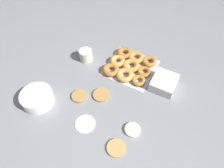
{
  "coord_description": "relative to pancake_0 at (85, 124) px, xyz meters",
  "views": [
    {
      "loc": [
        -0.37,
        0.56,
        0.97
      ],
      "look_at": [
        -0.03,
        -0.08,
        0.04
      ],
      "focal_mm": 32.0,
      "sensor_mm": 36.0,
      "label": 1
    }
  ],
  "objects": [
    {
      "name": "pancake_2",
      "position": [
        -0.21,
        0.04,
        0.0
      ],
      "size": [
        0.09,
        0.09,
        0.01
      ],
      "primitive_type": "cylinder",
      "color": "tan",
      "rests_on": "ground_plane"
    },
    {
      "name": "batter_bowl",
      "position": [
        0.31,
        0.01,
        0.03
      ],
      "size": [
        0.18,
        0.18,
        0.07
      ],
      "color": "white",
      "rests_on": "ground_plane"
    },
    {
      "name": "paper_cup",
      "position": [
        0.26,
        -0.41,
        0.03
      ],
      "size": [
        0.09,
        0.09,
        0.08
      ],
      "color": "beige",
      "rests_on": "ground_plane"
    },
    {
      "name": "ground_plane",
      "position": [
        0.02,
        -0.2,
        -0.0
      ],
      "size": [
        3.0,
        3.0,
        0.0
      ],
      "primitive_type": "plane",
      "color": "gray"
    },
    {
      "name": "pancake_3",
      "position": [
        0.01,
        -0.2,
        0.0
      ],
      "size": [
        0.1,
        0.1,
        0.01
      ],
      "primitive_type": "cylinder",
      "color": "#B27F42",
      "rests_on": "ground_plane"
    },
    {
      "name": "pancake_4",
      "position": [
        0.12,
        -0.13,
        0.0
      ],
      "size": [
        0.09,
        0.09,
        0.01
      ],
      "primitive_type": "cylinder",
      "color": "#B27F42",
      "rests_on": "ground_plane"
    },
    {
      "name": "container_stack",
      "position": [
        -0.28,
        -0.44,
        0.03
      ],
      "size": [
        0.14,
        0.16,
        0.06
      ],
      "color": "white",
      "rests_on": "ground_plane"
    },
    {
      "name": "pancake_1",
      "position": [
        -0.24,
        -0.09,
        0.0
      ],
      "size": [
        0.08,
        0.08,
        0.02
      ],
      "primitive_type": "cylinder",
      "color": "beige",
      "rests_on": "ground_plane"
    },
    {
      "name": "pancake_0",
      "position": [
        0.0,
        0.0,
        0.0
      ],
      "size": [
        0.11,
        0.11,
        0.01
      ],
      "primitive_type": "cylinder",
      "color": "silver",
      "rests_on": "ground_plane"
    },
    {
      "name": "donut_tray",
      "position": [
        -0.03,
        -0.48,
        0.01
      ],
      "size": [
        0.31,
        0.3,
        0.04
      ],
      "color": "silver",
      "rests_on": "ground_plane"
    }
  ]
}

